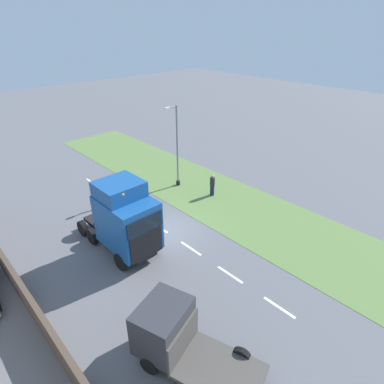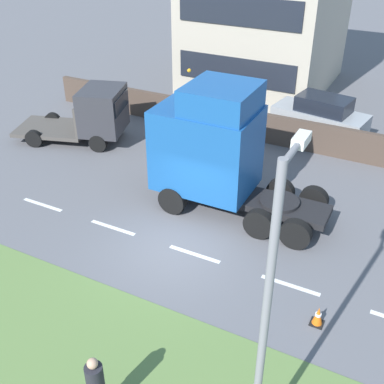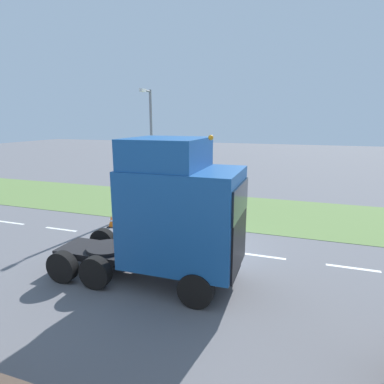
{
  "view_description": "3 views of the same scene",
  "coord_description": "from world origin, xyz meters",
  "px_view_note": "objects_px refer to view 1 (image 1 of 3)",
  "views": [
    {
      "loc": [
        10.86,
        14.15,
        12.48
      ],
      "look_at": [
        -2.08,
        0.38,
        2.4
      ],
      "focal_mm": 30.0,
      "sensor_mm": 36.0,
      "label": 1
    },
    {
      "loc": [
        -10.87,
        -6.21,
        9.84
      ],
      "look_at": [
        -0.16,
        -0.69,
        2.44
      ],
      "focal_mm": 45.0,
      "sensor_mm": 36.0,
      "label": 2
    },
    {
      "loc": [
        11.87,
        3.68,
        5.19
      ],
      "look_at": [
        -2.31,
        -1.18,
        1.79
      ],
      "focal_mm": 30.0,
      "sensor_mm": 36.0,
      "label": 3
    }
  ],
  "objects_px": {
    "lorry_cab": "(125,219)",
    "traffic_cone_lead": "(137,196)",
    "lamp_post": "(177,151)",
    "pedestrian": "(212,185)",
    "flatbed_truck": "(173,333)"
  },
  "relations": [
    {
      "from": "lorry_cab",
      "to": "traffic_cone_lead",
      "type": "distance_m",
      "value": 6.83
    },
    {
      "from": "lorry_cab",
      "to": "lamp_post",
      "type": "bearing_deg",
      "value": -150.06
    },
    {
      "from": "lorry_cab",
      "to": "lamp_post",
      "type": "distance_m",
      "value": 9.41
    },
    {
      "from": "lamp_post",
      "to": "traffic_cone_lead",
      "type": "height_order",
      "value": "lamp_post"
    },
    {
      "from": "pedestrian",
      "to": "traffic_cone_lead",
      "type": "distance_m",
      "value": 6.07
    },
    {
      "from": "traffic_cone_lead",
      "to": "pedestrian",
      "type": "bearing_deg",
      "value": 143.48
    },
    {
      "from": "lorry_cab",
      "to": "flatbed_truck",
      "type": "xyz_separation_m",
      "value": [
        2.49,
        7.19,
        -0.97
      ]
    },
    {
      "from": "pedestrian",
      "to": "traffic_cone_lead",
      "type": "bearing_deg",
      "value": -36.52
    },
    {
      "from": "flatbed_truck",
      "to": "traffic_cone_lead",
      "type": "height_order",
      "value": "flatbed_truck"
    },
    {
      "from": "flatbed_truck",
      "to": "lamp_post",
      "type": "relative_size",
      "value": 0.81
    },
    {
      "from": "flatbed_truck",
      "to": "lamp_post",
      "type": "height_order",
      "value": "lamp_post"
    },
    {
      "from": "lamp_post",
      "to": "traffic_cone_lead",
      "type": "xyz_separation_m",
      "value": [
        3.99,
        -0.32,
        -2.86
      ]
    },
    {
      "from": "pedestrian",
      "to": "traffic_cone_lead",
      "type": "xyz_separation_m",
      "value": [
        4.86,
        -3.6,
        -0.61
      ]
    },
    {
      "from": "lorry_cab",
      "to": "flatbed_truck",
      "type": "height_order",
      "value": "lorry_cab"
    },
    {
      "from": "pedestrian",
      "to": "flatbed_truck",
      "type": "bearing_deg",
      "value": 37.12
    }
  ]
}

